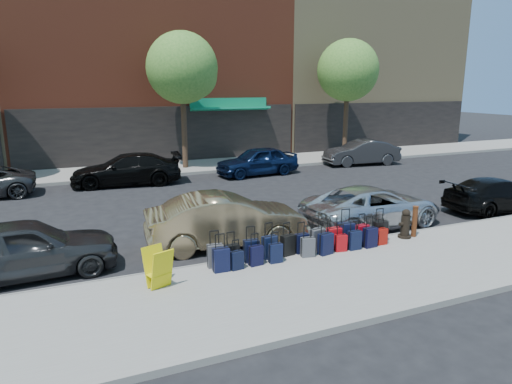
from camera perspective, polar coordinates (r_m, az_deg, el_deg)
name	(u,v)px	position (r m, az deg, el deg)	size (l,w,h in m)	color
ground	(239,214)	(16.82, -2.18, -2.74)	(120.00, 120.00, 0.00)	black
sidewalk_near	(336,279)	(11.33, 9.98, -10.67)	(60.00, 4.00, 0.15)	gray
sidewalk_far	(175,168)	(26.16, -10.12, 3.00)	(60.00, 4.00, 0.15)	gray
curb_near	(296,252)	(12.93, 5.06, -7.44)	(60.00, 0.08, 0.15)	gray
curb_far	(184,174)	(24.23, -9.02, 2.24)	(60.00, 0.08, 0.15)	gray
building_center	(141,3)	(34.01, -14.21, 21.91)	(17.00, 12.85, 20.00)	maroon
building_right	(342,30)	(39.86, 10.64, 19.29)	(15.00, 12.12, 18.00)	#97845C
tree_center	(185,70)	(25.44, -8.90, 14.85)	(3.80, 3.80, 7.27)	black
tree_right	(350,72)	(29.88, 11.65, 14.48)	(3.80, 3.80, 7.27)	black
suitcase_front_0	(215,256)	(11.61, -5.12, -7.93)	(0.41, 0.26, 0.95)	#424147
suitcase_front_1	(232,254)	(11.73, -3.04, -7.80)	(0.37, 0.23, 0.87)	black
suitcase_front_2	(251,251)	(11.88, -0.60, -7.36)	(0.41, 0.26, 0.95)	black
suitcase_front_3	(270,247)	(12.14, 1.73, -6.88)	(0.43, 0.27, 0.96)	black
suitcase_front_4	(288,245)	(12.36, 3.98, -6.64)	(0.41, 0.27, 0.91)	black
suitcase_front_5	(302,243)	(12.56, 5.75, -6.39)	(0.37, 0.22, 0.87)	black
suitcase_front_6	(316,240)	(12.77, 7.56, -5.92)	(0.45, 0.31, 0.99)	#404045
suitcase_front_7	(334,238)	(13.01, 9.71, -5.70)	(0.40, 0.23, 0.95)	#A70A13
suitcase_front_8	(346,234)	(13.25, 11.19, -5.23)	(0.46, 0.28, 1.08)	black
suitcase_front_9	(362,234)	(13.62, 13.13, -5.11)	(0.36, 0.20, 0.87)	maroon
suitcase_front_10	(380,231)	(13.88, 15.23, -4.73)	(0.42, 0.25, 0.98)	black
suitcase_back_0	(221,260)	(11.34, -4.39, -8.45)	(0.40, 0.24, 0.95)	black
suitcase_back_1	(237,260)	(11.45, -2.43, -8.51)	(0.34, 0.22, 0.76)	black
suitcase_back_2	(256,255)	(11.68, -0.04, -7.93)	(0.37, 0.24, 0.84)	black
suitcase_back_3	(275,253)	(11.86, 2.44, -7.63)	(0.35, 0.20, 0.82)	black
suitcase_back_5	(308,247)	(12.32, 6.48, -6.85)	(0.39, 0.26, 0.85)	#424348
suitcase_back_6	(326,244)	(12.54, 8.69, -6.42)	(0.43, 0.30, 0.94)	black
suitcase_back_7	(341,243)	(12.84, 10.54, -6.27)	(0.34, 0.23, 0.76)	#A60A10
suitcase_back_8	(354,240)	(13.05, 12.20, -5.90)	(0.36, 0.21, 0.86)	black
suitcase_back_9	(370,237)	(13.32, 14.07, -5.53)	(0.40, 0.25, 0.91)	black
suitcase_back_10	(381,236)	(13.64, 15.40, -5.37)	(0.32, 0.19, 0.76)	#981109
fire_hydrant	(405,224)	(14.39, 18.16, -3.87)	(0.45, 0.40, 0.88)	black
bollard	(415,221)	(14.55, 19.22, -3.44)	(0.18, 0.18, 0.95)	#38190C
display_rack	(158,268)	(10.65, -12.11, -9.28)	(0.67, 0.71, 0.92)	yellow
car_near_0	(24,248)	(12.55, -26.98, -6.31)	(1.75, 4.35, 1.48)	#323234
car_near_1	(227,220)	(13.38, -3.67, -3.54)	(1.63, 4.69, 1.54)	#927C59
car_near_2	(372,206)	(15.75, 14.33, -1.72)	(2.24, 4.85, 1.35)	silver
car_near_3	(497,194)	(19.35, 27.88, -0.27)	(1.75, 4.29, 1.25)	black
car_far_1	(127,169)	(22.41, -15.88, 2.73)	(2.06, 5.07, 1.47)	black
car_far_2	(257,161)	(23.93, 0.16, 3.90)	(1.76, 4.37, 1.49)	#0D1B3C
car_far_3	(361,152)	(27.79, 13.04, 4.84)	(1.55, 4.45, 1.47)	#353538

